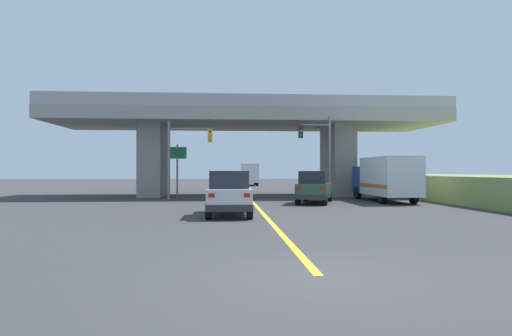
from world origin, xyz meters
TOP-DOWN VIEW (x-y plane):
  - ground at (0.00, 27.59)m, footprint 160.00×160.00m
  - overpass_bridge at (0.00, 27.59)m, footprint 30.75×9.01m
  - lane_divider_stripe at (0.00, 12.42)m, footprint 0.20×24.83m
  - suv_lead at (-1.62, 11.61)m, footprint 1.97×4.55m
  - suv_crossing at (3.81, 18.88)m, footprint 3.23×5.15m
  - box_truck at (8.84, 20.07)m, footprint 2.33×7.27m
  - sedan_oncoming at (-0.88, 37.81)m, footprint 1.96×4.68m
  - traffic_signal_nearside at (5.08, 23.06)m, footprint 2.39×0.36m
  - traffic_signal_farside at (-4.75, 23.29)m, footprint 3.17×0.36m
  - highway_sign at (-5.45, 25.50)m, footprint 1.44×0.17m
  - semi_truck_distant at (1.60, 53.74)m, footprint 2.33×7.39m

SIDE VIEW (x-z plane):
  - ground at x=0.00m, z-range 0.00..0.00m
  - lane_divider_stripe at x=0.00m, z-range 0.00..0.01m
  - suv_lead at x=-1.62m, z-range 0.00..2.02m
  - suv_crossing at x=3.81m, z-range 0.00..2.02m
  - sedan_oncoming at x=-0.88m, z-range 0.00..2.02m
  - box_truck at x=8.84m, z-range 0.10..3.02m
  - semi_truck_distant at x=1.60m, z-range 0.09..3.12m
  - highway_sign at x=-5.45m, z-range 0.91..4.95m
  - traffic_signal_farside at x=-4.75m, z-range 0.83..6.38m
  - traffic_signal_nearside at x=5.08m, z-range 0.77..6.79m
  - overpass_bridge at x=0.00m, z-range 1.51..9.12m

